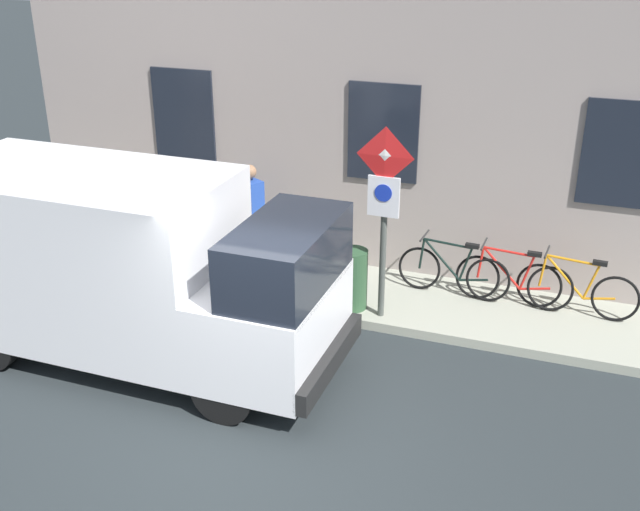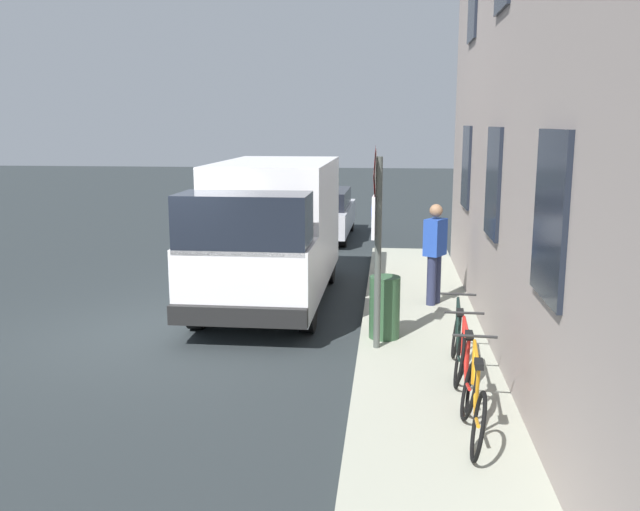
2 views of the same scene
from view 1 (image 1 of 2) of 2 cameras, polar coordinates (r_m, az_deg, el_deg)
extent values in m
plane|color=#262C2E|center=(8.57, -4.94, -14.87)|extent=(80.00, 80.00, 0.00)
cube|color=#9D9F8D|center=(11.71, 3.20, -2.94)|extent=(1.82, 14.41, 0.14)
cube|color=gray|center=(11.77, 5.48, 15.93)|extent=(0.70, 12.41, 7.47)
cube|color=black|center=(11.32, 21.76, 7.04)|extent=(0.06, 1.10, 1.50)
cube|color=black|center=(11.69, 4.75, 9.16)|extent=(0.06, 1.10, 1.50)
cube|color=black|center=(12.97, -10.17, 10.36)|extent=(0.06, 1.10, 1.50)
cylinder|color=#474C47|center=(10.44, 4.79, 1.88)|extent=(0.09, 0.09, 2.62)
pyramid|color=silver|center=(10.02, 4.86, 7.34)|extent=(0.06, 0.50, 0.50)
pyramid|color=red|center=(10.02, 4.87, 7.35)|extent=(0.04, 0.56, 0.56)
cube|color=white|center=(10.21, 4.79, 4.41)|extent=(0.06, 0.44, 0.56)
cylinder|color=#1933B2|center=(10.17, 4.76, 4.69)|extent=(0.02, 0.24, 0.24)
cube|color=white|center=(10.27, -17.10, 0.21)|extent=(2.03, 3.81, 2.18)
cube|color=white|center=(9.26, -3.61, -5.08)|extent=(2.01, 1.41, 1.10)
cube|color=black|center=(8.79, -2.51, -0.18)|extent=(1.93, 0.99, 0.84)
cube|color=black|center=(9.21, 0.77, -7.89)|extent=(2.00, 0.17, 0.28)
cylinder|color=black|center=(10.29, -2.78, -5.03)|extent=(0.23, 0.76, 0.76)
cylinder|color=black|center=(8.94, -7.23, -10.13)|extent=(0.23, 0.76, 0.76)
cylinder|color=black|center=(11.87, -17.77, -2.09)|extent=(0.23, 0.76, 0.76)
torus|color=black|center=(11.52, 16.09, -2.18)|extent=(0.17, 0.67, 0.66)
torus|color=black|center=(11.47, 21.25, -3.04)|extent=(0.17, 0.67, 0.66)
cylinder|color=orange|center=(11.41, 17.87, -1.53)|extent=(0.07, 0.60, 0.60)
cylinder|color=orange|center=(11.29, 18.42, -0.34)|extent=(0.08, 0.73, 0.07)
cylinder|color=orange|center=(11.40, 19.66, -1.90)|extent=(0.05, 0.19, 0.55)
cylinder|color=orange|center=(11.49, 20.18, -3.05)|extent=(0.06, 0.43, 0.12)
cylinder|color=orange|center=(11.41, 16.35, -1.08)|extent=(0.04, 0.09, 0.50)
cube|color=black|center=(11.27, 20.25, -0.54)|extent=(0.09, 0.20, 0.06)
cylinder|color=#262626|center=(11.29, 16.65, 0.26)|extent=(0.46, 0.06, 0.03)
torus|color=black|center=(11.56, 11.72, -1.60)|extent=(0.19, 0.66, 0.65)
torus|color=black|center=(11.47, 16.86, -2.39)|extent=(0.19, 0.66, 0.65)
cylinder|color=red|center=(11.44, 13.46, -0.92)|extent=(0.05, 0.60, 0.60)
cylinder|color=red|center=(11.32, 13.96, 0.27)|extent=(0.06, 0.73, 0.07)
cylinder|color=red|center=(11.41, 15.24, -1.27)|extent=(0.04, 0.19, 0.55)
cylinder|color=red|center=(11.50, 15.79, -2.42)|extent=(0.05, 0.43, 0.12)
cylinder|color=red|center=(11.46, 11.94, -0.50)|extent=(0.04, 0.09, 0.50)
cube|color=black|center=(11.28, 15.79, 0.11)|extent=(0.09, 0.20, 0.06)
cylinder|color=#262626|center=(11.34, 12.19, 0.85)|extent=(0.46, 0.04, 0.03)
torus|color=black|center=(11.71, 7.45, -0.95)|extent=(0.16, 0.67, 0.66)
torus|color=black|center=(11.51, 12.47, -1.80)|extent=(0.16, 0.67, 0.66)
cylinder|color=black|center=(11.55, 9.11, -0.29)|extent=(0.07, 0.60, 0.60)
cylinder|color=black|center=(11.42, 9.56, 0.89)|extent=(0.08, 0.73, 0.07)
cylinder|color=black|center=(11.48, 10.85, -0.66)|extent=(0.05, 0.19, 0.55)
cylinder|color=black|center=(11.56, 11.43, -1.81)|extent=(0.06, 0.43, 0.12)
cylinder|color=black|center=(11.60, 7.64, 0.14)|extent=(0.04, 0.09, 0.50)
cube|color=black|center=(11.35, 11.34, 0.71)|extent=(0.09, 0.20, 0.06)
cylinder|color=#262626|center=(11.48, 7.84, 1.48)|extent=(0.46, 0.06, 0.03)
cylinder|color=#262B47|center=(12.43, -5.34, 1.15)|extent=(0.16, 0.16, 0.85)
cylinder|color=#262B47|center=(12.29, -4.85, 0.91)|extent=(0.16, 0.16, 0.85)
cube|color=#2346A6|center=(12.09, -5.22, 4.24)|extent=(0.42, 0.48, 0.62)
sphere|color=#936B4C|center=(11.95, -5.30, 6.27)|extent=(0.22, 0.22, 0.22)
cylinder|color=#2D5133|center=(11.00, 2.44, -1.77)|extent=(0.44, 0.44, 0.90)
camera|label=2|loc=(11.77, 53.47, 3.57)|focal=38.34mm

